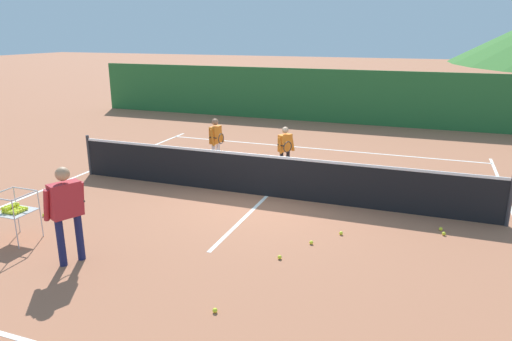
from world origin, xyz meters
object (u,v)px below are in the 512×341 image
object	(u,v)px
student_0	(216,138)
tennis_ball_1	(311,242)
student_1	(285,146)
tennis_ball_3	(341,233)
tennis_ball_4	(444,234)
tennis_ball_2	(280,257)
ball_cart	(14,210)
tennis_ball_9	(44,215)
instructor	(66,206)
tennis_net	(267,175)
tennis_ball_0	(215,310)
tennis_ball_7	(79,193)
tennis_ball_8	(441,229)

from	to	relation	value
student_0	tennis_ball_1	xyz separation A→B (m)	(3.70, -3.97, -0.78)
student_1	tennis_ball_3	distance (m)	4.01
tennis_ball_3	tennis_ball_4	size ratio (longest dim) A/B	1.00
tennis_ball_2	ball_cart	bearing A→B (deg)	-168.60
student_0	tennis_ball_9	distance (m)	4.98
instructor	tennis_ball_9	world-z (taller)	instructor
student_0	tennis_ball_9	bearing A→B (deg)	-110.54
tennis_ball_4	ball_cart	bearing A→B (deg)	-158.12
tennis_ball_9	instructor	bearing A→B (deg)	-35.55
tennis_net	tennis_ball_3	xyz separation A→B (m)	(1.99, -1.54, -0.47)
student_0	tennis_ball_3	world-z (taller)	student_0
tennis_ball_1	tennis_ball_9	bearing A→B (deg)	-173.37
student_0	tennis_ball_0	world-z (taller)	student_0
tennis_ball_4	tennis_ball_9	xyz separation A→B (m)	(-7.64, -1.86, 0.00)
instructor	ball_cart	xyz separation A→B (m)	(-1.51, 0.33, -0.38)
student_0	tennis_ball_2	world-z (taller)	student_0
tennis_ball_3	tennis_ball_9	distance (m)	5.98
tennis_ball_1	tennis_ball_9	world-z (taller)	same
tennis_ball_4	tennis_ball_3	bearing A→B (deg)	-160.24
ball_cart	tennis_ball_2	size ratio (longest dim) A/B	13.22
tennis_ball_2	tennis_ball_7	distance (m)	5.51
tennis_net	tennis_ball_8	size ratio (longest dim) A/B	145.96
student_1	tennis_ball_1	xyz separation A→B (m)	(1.69, -3.92, -0.73)
ball_cart	tennis_ball_7	bearing A→B (deg)	105.57
instructor	tennis_ball_4	bearing A→B (deg)	29.51
tennis_net	tennis_ball_0	bearing A→B (deg)	-79.39
tennis_net	student_1	xyz separation A→B (m)	(-0.12, 1.79, 0.26)
tennis_ball_2	tennis_ball_3	bearing A→B (deg)	59.54
tennis_net	tennis_ball_9	world-z (taller)	tennis_net
student_0	tennis_ball_9	xyz separation A→B (m)	(-1.72, -4.60, -0.78)
tennis_net	ball_cart	size ratio (longest dim) A/B	11.04
tennis_ball_2	tennis_ball_9	size ratio (longest dim) A/B	1.00
tennis_ball_3	tennis_ball_7	bearing A→B (deg)	178.93
tennis_ball_2	tennis_ball_9	xyz separation A→B (m)	(-5.07, 0.10, 0.00)
student_1	tennis_ball_4	distance (m)	4.80
ball_cart	tennis_ball_9	size ratio (longest dim) A/B	13.22
instructor	tennis_ball_3	bearing A→B (deg)	33.44
tennis_ball_1	ball_cart	bearing A→B (deg)	-161.54
tennis_net	tennis_ball_1	xyz separation A→B (m)	(1.57, -2.12, -0.47)
student_0	tennis_ball_2	xyz separation A→B (m)	(3.35, -4.71, -0.78)
tennis_net	student_1	world-z (taller)	student_1
ball_cart	tennis_ball_9	xyz separation A→B (m)	(-0.42, 1.04, -0.56)
tennis_net	student_0	distance (m)	2.84
tennis_net	tennis_ball_0	world-z (taller)	tennis_net
tennis_ball_0	tennis_ball_9	bearing A→B (deg)	158.30
student_1	tennis_ball_2	distance (m)	4.89
tennis_ball_3	tennis_ball_9	bearing A→B (deg)	-168.26
ball_cart	tennis_ball_4	distance (m)	7.80
tennis_ball_8	tennis_ball_9	bearing A→B (deg)	-164.75
tennis_ball_1	tennis_ball_2	bearing A→B (deg)	-115.74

